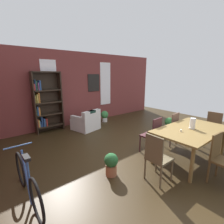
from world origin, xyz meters
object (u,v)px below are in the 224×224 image
object	(u,v)px
dining_chair_far_left	(153,134)
bicycle_second	(27,182)
dining_chair_near_left	(221,157)
potted_plant_corner	(105,116)
dining_table	(191,132)
potted_plant_window	(111,163)
armchair_white	(86,122)
potted_plant_by_shelf	(169,124)
dining_chair_far_right	(171,127)
bookshelf_tall	(46,103)
dining_chair_head_left	(157,157)
dining_chair_head_right	(212,128)
vase_on_table	(193,123)

from	to	relation	value
dining_chair_far_left	bicycle_second	world-z (taller)	dining_chair_far_left
dining_chair_near_left	potted_plant_corner	world-z (taller)	dining_chair_near_left
dining_table	potted_plant_window	xyz separation A→B (m)	(-1.85, 0.69, -0.44)
bicycle_second	dining_chair_far_left	bearing A→B (deg)	-5.09
armchair_white	potted_plant_by_shelf	world-z (taller)	armchair_white
dining_chair_far_left	potted_plant_window	size ratio (longest dim) A/B	2.01
dining_chair_far_right	bicycle_second	size ratio (longest dim) A/B	0.58
dining_table	potted_plant_by_shelf	world-z (taller)	dining_table
bookshelf_tall	potted_plant_by_shelf	distance (m)	4.47
dining_chair_head_left	potted_plant_corner	size ratio (longest dim) A/B	2.01
dining_chair_far_right	potted_plant_by_shelf	size ratio (longest dim) A/B	2.08
armchair_white	potted_plant_by_shelf	bearing A→B (deg)	-40.15
dining_table	armchair_white	size ratio (longest dim) A/B	1.94
dining_chair_head_right	potted_plant_by_shelf	distance (m)	1.54
bookshelf_tall	potted_plant_by_shelf	size ratio (longest dim) A/B	4.59
dining_chair_head_right	armchair_white	world-z (taller)	dining_chair_head_right
dining_chair_head_left	dining_chair_far_left	size ratio (longest dim) A/B	1.00
armchair_white	dining_chair_near_left	bearing A→B (deg)	-85.03
dining_chair_near_left	dining_chair_head_right	world-z (taller)	same
vase_on_table	bicycle_second	distance (m)	3.52
dining_chair_far_right	potted_plant_window	bearing A→B (deg)	-178.02
potted_plant_corner	dining_chair_far_left	bearing A→B (deg)	-103.73
dining_chair_head_left	potted_plant_corner	world-z (taller)	dining_chair_head_left
bookshelf_tall	potted_plant_corner	world-z (taller)	bookshelf_tall
dining_table	dining_chair_head_right	bearing A→B (deg)	0.19
dining_chair_head_right	potted_plant_window	xyz separation A→B (m)	(-3.16, 0.69, -0.26)
dining_chair_head_right	dining_chair_far_left	bearing A→B (deg)	156.07
bookshelf_tall	potted_plant_window	xyz separation A→B (m)	(0.11, -3.47, -0.77)
dining_chair_head_right	dining_chair_far_left	size ratio (longest dim) A/B	1.00
potted_plant_by_shelf	dining_chair_head_left	bearing A→B (deg)	-152.31
dining_chair_head_right	armchair_white	size ratio (longest dim) A/B	0.98
dining_chair_far_right	armchair_white	distance (m)	2.95
armchair_white	potted_plant_corner	bearing A→B (deg)	18.52
dining_chair_near_left	bookshelf_tall	xyz separation A→B (m)	(-1.54, 4.93, 0.52)
dining_table	vase_on_table	size ratio (longest dim) A/B	7.37
dining_chair_far_right	dining_chair_head_right	xyz separation A→B (m)	(0.88, -0.76, 0.00)
dining_chair_far_left	potted_plant_by_shelf	size ratio (longest dim) A/B	2.08
bicycle_second	potted_plant_by_shelf	bearing A→B (deg)	5.52
vase_on_table	dining_chair_far_right	size ratio (longest dim) A/B	0.27
vase_on_table	dining_chair_head_right	bearing A→B (deg)	0.19
bookshelf_tall	dining_table	bearing A→B (deg)	-64.84
dining_chair_head_left	dining_chair_head_right	world-z (taller)	same
potted_plant_corner	potted_plant_window	size ratio (longest dim) A/B	1.00
dining_chair_far_right	dining_chair_far_left	distance (m)	0.84
vase_on_table	potted_plant_by_shelf	world-z (taller)	vase_on_table
dining_chair_head_left	dining_chair_far_right	world-z (taller)	same
dining_chair_head_left	dining_chair_far_right	bearing A→B (deg)	23.91
potted_plant_window	vase_on_table	bearing A→B (deg)	-20.37
bookshelf_tall	armchair_white	bearing A→B (deg)	-31.09
dining_chair_near_left	dining_chair_far_right	xyz separation A→B (m)	(0.84, 1.54, 0.00)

